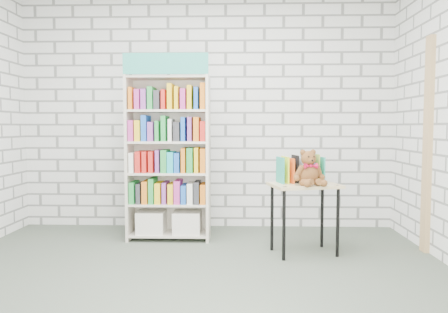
{
  "coord_description": "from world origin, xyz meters",
  "views": [
    {
      "loc": [
        0.38,
        -3.34,
        1.23
      ],
      "look_at": [
        0.25,
        0.95,
        0.94
      ],
      "focal_mm": 35.0,
      "sensor_mm": 36.0,
      "label": 1
    }
  ],
  "objects": [
    {
      "name": "display_table",
      "position": [
        1.03,
        0.85,
        0.59
      ],
      "size": [
        0.72,
        0.58,
        0.68
      ],
      "color": "tan",
      "rests_on": "ground"
    },
    {
      "name": "ground",
      "position": [
        0.0,
        0.0,
        0.0
      ],
      "size": [
        4.5,
        4.5,
        0.0
      ],
      "primitive_type": "plane",
      "color": "#454F42",
      "rests_on": "ground"
    },
    {
      "name": "table_books",
      "position": [
        1.0,
        0.95,
        0.81
      ],
      "size": [
        0.48,
        0.3,
        0.26
      ],
      "color": "teal",
      "rests_on": "display_table"
    },
    {
      "name": "teddy_bear",
      "position": [
        1.05,
        0.76,
        0.82
      ],
      "size": [
        0.3,
        0.3,
        0.34
      ],
      "color": "brown",
      "rests_on": "display_table"
    },
    {
      "name": "door_trim",
      "position": [
        2.23,
        0.95,
        1.05
      ],
      "size": [
        0.05,
        0.12,
        2.1
      ],
      "primitive_type": "cube",
      "color": "tan",
      "rests_on": "ground"
    },
    {
      "name": "room_shell",
      "position": [
        0.0,
        0.0,
        1.78
      ],
      "size": [
        4.52,
        4.02,
        2.81
      ],
      "color": "silver",
      "rests_on": "ground"
    },
    {
      "name": "bookshelf",
      "position": [
        -0.37,
        1.36,
        0.91
      ],
      "size": [
        0.89,
        0.34,
        1.99
      ],
      "color": "beige",
      "rests_on": "ground"
    }
  ]
}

